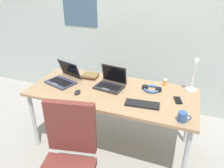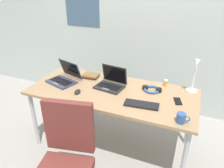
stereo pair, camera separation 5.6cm
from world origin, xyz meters
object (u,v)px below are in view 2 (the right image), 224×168
external_keyboard (142,105)px  computer_mouse (77,92)px  book_stack (91,76)px  cell_phone (178,101)px  pill_bottle (166,83)px  desk_lamp (194,76)px  laptop_near_mouse (64,78)px  coffee_mug (181,118)px  laptop_back_right (111,83)px  headphones (152,89)px

external_keyboard → computer_mouse: size_ratio=3.44×
computer_mouse → book_stack: (-0.05, 0.41, 0.01)m
external_keyboard → cell_phone: (0.31, 0.20, -0.01)m
cell_phone → book_stack: book_stack is taller
external_keyboard → book_stack: size_ratio=1.67×
pill_bottle → book_stack: (-0.89, -0.10, -0.02)m
desk_lamp → computer_mouse: (-1.12, -0.46, -0.18)m
external_keyboard → cell_phone: size_ratio=2.43×
laptop_near_mouse → coffee_mug: laptop_near_mouse is taller
external_keyboard → pill_bottle: 0.52m
desk_lamp → pill_bottle: (-0.28, 0.05, -0.16)m
desk_lamp → coffee_mug: 0.60m
external_keyboard → cell_phone: external_keyboard is taller
external_keyboard → computer_mouse: computer_mouse is taller
book_stack → coffee_mug: 1.24m
laptop_back_right → desk_lamp: bearing=13.0°
pill_bottle → book_stack: size_ratio=0.40×
laptop_back_right → computer_mouse: 0.38m
laptop_back_right → book_stack: bearing=156.3°
laptop_back_right → cell_phone: size_ratio=2.46×
laptop_back_right → laptop_near_mouse: bearing=-171.9°
cell_phone → pill_bottle: pill_bottle is taller
cell_phone → book_stack: bearing=152.3°
laptop_back_right → computer_mouse: bearing=-135.2°
laptop_near_mouse → computer_mouse: bearing=-33.4°
cell_phone → coffee_mug: (0.06, -0.34, 0.04)m
laptop_near_mouse → cell_phone: size_ratio=2.94×
pill_bottle → coffee_mug: bearing=-69.7°
book_stack → coffee_mug: size_ratio=1.75×
computer_mouse → pill_bottle: bearing=27.2°
desk_lamp → laptop_near_mouse: 1.44m
computer_mouse → cell_phone: size_ratio=0.71×
external_keyboard → book_stack: book_stack is taller
pill_bottle → desk_lamp: bearing=-10.0°
desk_lamp → coffee_mug: size_ratio=3.54×
book_stack → desk_lamp: bearing=2.6°
laptop_back_right → book_stack: 0.35m
desk_lamp → laptop_near_mouse: (-1.41, -0.28, -0.15)m
headphones → book_stack: bearing=175.6°
laptop_back_right → laptop_near_mouse: laptop_near_mouse is taller
book_stack → laptop_back_right: bearing=-23.7°
computer_mouse → book_stack: size_ratio=0.48×
book_stack → external_keyboard: bearing=-27.9°
cell_phone → headphones: size_ratio=0.64×
laptop_near_mouse → coffee_mug: (1.36, -0.31, -0.00)m
pill_bottle → coffee_mug: 0.67m
laptop_back_right → external_keyboard: laptop_back_right is taller
laptop_near_mouse → headphones: bearing=9.2°
desk_lamp → cell_phone: size_ratio=2.94×
laptop_back_right → laptop_near_mouse: size_ratio=0.84×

